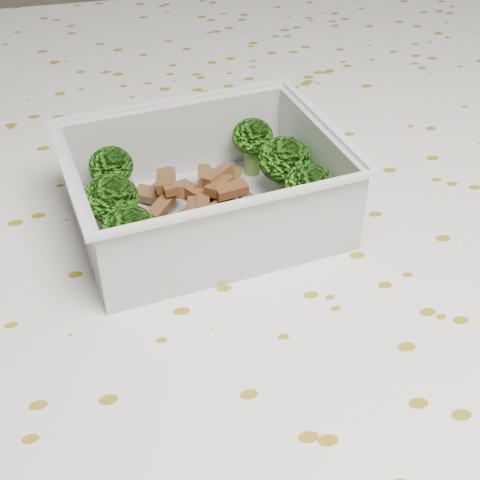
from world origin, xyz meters
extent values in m
cube|color=brown|center=(0.00, 0.00, 0.73)|extent=(1.40, 0.90, 0.04)
cube|color=silver|center=(0.00, 0.00, 0.75)|extent=(1.46, 0.96, 0.01)
cube|color=silver|center=(0.00, 0.48, 0.66)|extent=(1.46, 0.01, 0.18)
cube|color=silver|center=(0.00, 0.05, 0.76)|extent=(0.17, 0.14, 0.00)
cube|color=silver|center=(-0.01, 0.10, 0.79)|extent=(0.15, 0.03, 0.05)
cube|color=silver|center=(0.01, -0.01, 0.79)|extent=(0.15, 0.03, 0.05)
cube|color=silver|center=(0.07, 0.06, 0.79)|extent=(0.02, 0.11, 0.05)
cube|color=silver|center=(-0.08, 0.04, 0.79)|extent=(0.02, 0.11, 0.05)
cube|color=silver|center=(-0.01, 0.11, 0.81)|extent=(0.16, 0.03, 0.00)
cube|color=silver|center=(0.01, -0.01, 0.81)|extent=(0.16, 0.03, 0.00)
cube|color=silver|center=(0.08, 0.06, 0.81)|extent=(0.02, 0.12, 0.00)
cube|color=silver|center=(-0.08, 0.04, 0.81)|extent=(0.02, 0.12, 0.00)
cylinder|color=#608C3F|center=(-0.06, 0.08, 0.77)|extent=(0.01, 0.01, 0.02)
ellipsoid|color=#3B9019|center=(-0.06, 0.08, 0.79)|extent=(0.03, 0.03, 0.02)
cylinder|color=#608C3F|center=(0.04, 0.09, 0.77)|extent=(0.01, 0.01, 0.02)
ellipsoid|color=#3B9019|center=(0.04, 0.09, 0.79)|extent=(0.03, 0.03, 0.02)
cylinder|color=#608C3F|center=(-0.06, 0.04, 0.77)|extent=(0.01, 0.01, 0.02)
ellipsoid|color=#3B9019|center=(-0.06, 0.04, 0.79)|extent=(0.03, 0.03, 0.03)
cylinder|color=#608C3F|center=(0.05, 0.06, 0.77)|extent=(0.01, 0.01, 0.01)
ellipsoid|color=#3B9019|center=(0.05, 0.06, 0.79)|extent=(0.03, 0.03, 0.03)
cylinder|color=#608C3F|center=(-0.05, 0.01, 0.77)|extent=(0.01, 0.01, 0.02)
ellipsoid|color=#3B9019|center=(-0.05, 0.01, 0.79)|extent=(0.03, 0.03, 0.03)
cylinder|color=#608C3F|center=(0.06, 0.03, 0.77)|extent=(0.01, 0.01, 0.02)
ellipsoid|color=#3B9019|center=(0.06, 0.03, 0.79)|extent=(0.03, 0.03, 0.03)
cube|color=brown|center=(-0.03, 0.04, 0.77)|extent=(0.02, 0.02, 0.01)
cube|color=brown|center=(0.01, 0.05, 0.77)|extent=(0.02, 0.02, 0.01)
cube|color=brown|center=(0.02, 0.08, 0.76)|extent=(0.02, 0.03, 0.01)
cube|color=brown|center=(-0.03, 0.04, 0.77)|extent=(0.02, 0.03, 0.01)
cube|color=brown|center=(0.01, 0.07, 0.77)|extent=(0.02, 0.02, 0.01)
cube|color=brown|center=(0.02, 0.07, 0.77)|extent=(0.01, 0.03, 0.01)
cube|color=brown|center=(-0.03, 0.07, 0.77)|extent=(0.02, 0.02, 0.01)
cube|color=brown|center=(0.00, 0.07, 0.77)|extent=(0.01, 0.02, 0.01)
cube|color=brown|center=(-0.02, 0.06, 0.78)|extent=(0.02, 0.02, 0.01)
cube|color=brown|center=(-0.01, 0.05, 0.77)|extent=(0.01, 0.02, 0.01)
cube|color=brown|center=(0.02, 0.05, 0.77)|extent=(0.02, 0.01, 0.01)
cube|color=brown|center=(-0.03, 0.08, 0.76)|extent=(0.02, 0.02, 0.01)
cube|color=brown|center=(-0.01, 0.07, 0.77)|extent=(0.02, 0.03, 0.01)
cube|color=brown|center=(0.00, 0.06, 0.77)|extent=(0.01, 0.03, 0.01)
cube|color=brown|center=(0.01, 0.06, 0.77)|extent=(0.02, 0.01, 0.01)
cube|color=brown|center=(0.03, 0.05, 0.77)|extent=(0.02, 0.02, 0.01)
cube|color=brown|center=(-0.02, 0.06, 0.78)|extent=(0.01, 0.03, 0.01)
cube|color=brown|center=(-0.02, 0.06, 0.78)|extent=(0.02, 0.01, 0.01)
cube|color=brown|center=(-0.02, 0.04, 0.76)|extent=(0.02, 0.02, 0.01)
cube|color=brown|center=(0.01, 0.06, 0.77)|extent=(0.02, 0.02, 0.01)
cube|color=brown|center=(0.01, 0.07, 0.77)|extent=(0.02, 0.03, 0.01)
cylinder|color=#BD642F|center=(0.01, 0.01, 0.77)|extent=(0.12, 0.05, 0.03)
sphere|color=#BD642F|center=(0.07, 0.02, 0.77)|extent=(0.03, 0.03, 0.03)
sphere|color=#BD642F|center=(-0.05, 0.00, 0.77)|extent=(0.03, 0.03, 0.03)
camera|label=1|loc=(-0.06, -0.29, 1.01)|focal=50.00mm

